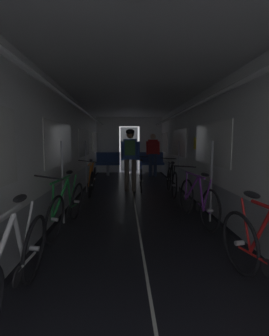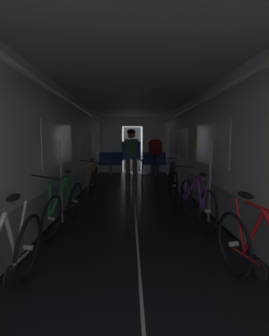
# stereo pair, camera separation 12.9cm
# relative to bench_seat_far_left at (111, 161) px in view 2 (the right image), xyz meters

# --- Properties ---
(ground_plane) EXTENTS (60.00, 60.00, 0.00)m
(ground_plane) POSITION_rel_bench_seat_far_left_xyz_m (0.90, -8.07, -0.57)
(ground_plane) COLOR black
(train_car_shell) EXTENTS (3.14, 12.34, 2.57)m
(train_car_shell) POSITION_rel_bench_seat_far_left_xyz_m (0.90, -4.47, 1.13)
(train_car_shell) COLOR black
(train_car_shell) RESTS_ON ground
(bench_seat_far_left) EXTENTS (0.98, 0.51, 0.95)m
(bench_seat_far_left) POSITION_rel_bench_seat_far_left_xyz_m (0.00, 0.00, 0.00)
(bench_seat_far_left) COLOR gray
(bench_seat_far_left) RESTS_ON ground
(bench_seat_far_right) EXTENTS (0.98, 0.51, 0.95)m
(bench_seat_far_right) POSITION_rel_bench_seat_far_left_xyz_m (1.80, 0.00, 0.00)
(bench_seat_far_right) COLOR gray
(bench_seat_far_right) RESTS_ON ground
(bicycle_purple) EXTENTS (0.46, 1.69, 0.95)m
(bicycle_purple) POSITION_rel_bench_seat_far_left_xyz_m (1.93, -5.97, -0.18)
(bicycle_purple) COLOR black
(bicycle_purple) RESTS_ON ground
(bicycle_red) EXTENTS (0.44, 1.69, 0.94)m
(bicycle_red) POSITION_rel_bench_seat_far_left_xyz_m (1.94, -8.19, -0.18)
(bicycle_red) COLOR black
(bicycle_red) RESTS_ON ground
(bicycle_black) EXTENTS (0.44, 1.69, 0.94)m
(bicycle_black) POSITION_rel_bench_seat_far_left_xyz_m (1.91, -3.78, -0.18)
(bicycle_black) COLOR black
(bicycle_black) RESTS_ON ground
(bicycle_orange) EXTENTS (0.44, 1.69, 0.95)m
(bicycle_orange) POSITION_rel_bench_seat_far_left_xyz_m (-0.18, -3.61, -0.19)
(bicycle_orange) COLOR black
(bicycle_orange) RESTS_ON ground
(bicycle_green) EXTENTS (0.50, 1.69, 0.96)m
(bicycle_green) POSITION_rel_bench_seat_far_left_xyz_m (-0.24, -6.29, -0.19)
(bicycle_green) COLOR black
(bicycle_green) RESTS_ON ground
(bicycle_white) EXTENTS (0.44, 1.69, 0.95)m
(bicycle_white) POSITION_rel_bench_seat_far_left_xyz_m (-0.22, -8.23, -0.19)
(bicycle_white) COLOR black
(bicycle_white) RESTS_ON ground
(person_cyclist_aisle) EXTENTS (0.54, 0.41, 1.73)m
(person_cyclist_aisle) POSITION_rel_bench_seat_far_left_xyz_m (0.84, -3.30, 0.50)
(person_cyclist_aisle) COLOR brown
(person_cyclist_aisle) RESTS_ON ground
(bicycle_blue_in_aisle) EXTENTS (0.44, 1.69, 0.93)m
(bicycle_blue_in_aisle) POSITION_rel_bench_seat_far_left_xyz_m (1.16, -3.04, -0.18)
(bicycle_blue_in_aisle) COLOR black
(bicycle_blue_in_aisle) RESTS_ON ground
(person_standing_near_bench) EXTENTS (0.53, 0.23, 1.69)m
(person_standing_near_bench) POSITION_rel_bench_seat_far_left_xyz_m (1.80, -0.38, 0.41)
(person_standing_near_bench) COLOR #384C75
(person_standing_near_bench) RESTS_ON ground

